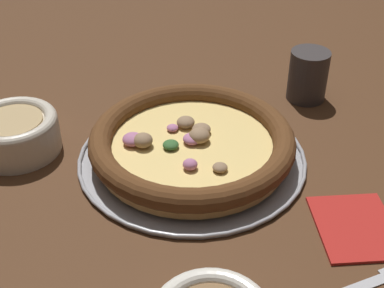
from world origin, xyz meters
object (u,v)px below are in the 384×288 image
bowl_near (15,132)px  napkin (356,226)px  pizza_tray (192,157)px  drinking_cup (308,75)px  pizza (192,143)px  fork (359,287)px

bowl_near → napkin: bearing=-80.3°
pizza_tray → drinking_cup: size_ratio=3.81×
pizza → drinking_cup: (0.24, -0.08, 0.01)m
pizza → bowl_near: 0.25m
drinking_cup → fork: (-0.35, -0.18, -0.04)m
bowl_near → drinking_cup: drinking_cup is taller
bowl_near → napkin: size_ratio=0.85×
pizza_tray → bowl_near: size_ratio=2.60×
pizza → napkin: size_ratio=1.96×
pizza → napkin: 0.24m
pizza_tray → pizza: bearing=120.9°
bowl_near → fork: bearing=-91.0°
pizza_tray → pizza: pizza is taller
bowl_near → fork: bowl_near is taller
pizza → fork: size_ratio=1.85×
pizza_tray → fork: (-0.11, -0.26, -0.00)m
pizza_tray → pizza: 0.02m
pizza_tray → napkin: 0.24m
pizza → drinking_cup: size_ratio=3.40×
pizza → napkin: pizza is taller
pizza_tray → bowl_near: bearing=114.0°
pizza_tray → drinking_cup: (0.24, -0.08, 0.04)m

